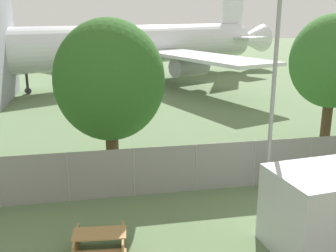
% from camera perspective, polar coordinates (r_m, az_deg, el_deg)
% --- Properties ---
extents(perimeter_fence, '(56.07, 0.07, 2.02)m').
position_cam_1_polar(perimeter_fence, '(15.77, -4.97, -6.73)').
color(perimeter_fence, gray).
rests_on(perimeter_fence, ground).
extents(airplane, '(41.15, 33.60, 12.49)m').
position_cam_1_polar(airplane, '(43.88, -5.25, 11.57)').
color(airplane, silver).
rests_on(airplane, ground).
extents(portable_cabin, '(3.82, 2.79, 2.56)m').
position_cam_1_polar(portable_cabin, '(13.24, 22.39, -11.21)').
color(portable_cabin, silver).
rests_on(portable_cabin, ground).
extents(picnic_bench_open_grass, '(1.72, 1.54, 0.76)m').
position_cam_1_polar(picnic_bench_open_grass, '(12.47, -9.86, -16.16)').
color(picnic_bench_open_grass, '#A37A47').
rests_on(picnic_bench_open_grass, ground).
extents(tree_left_of_cabin, '(4.72, 4.72, 6.98)m').
position_cam_1_polar(tree_left_of_cabin, '(16.98, -8.47, 6.56)').
color(tree_left_of_cabin, '#4C3823').
rests_on(tree_left_of_cabin, ground).
extents(tree_behind_benches, '(4.42, 4.42, 7.18)m').
position_cam_1_polar(tree_behind_benches, '(22.31, 22.83, 8.58)').
color(tree_behind_benches, '#4C3823').
rests_on(tree_behind_benches, ground).
extents(light_mast, '(0.44, 0.44, 8.14)m').
position_cam_1_polar(light_mast, '(15.47, 15.22, 7.49)').
color(light_mast, '#99999E').
rests_on(light_mast, ground).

